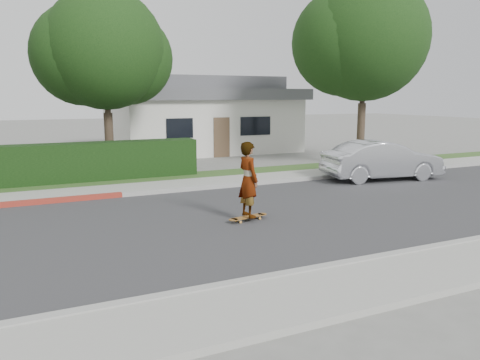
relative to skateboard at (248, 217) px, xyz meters
The scene contains 13 objects.
ground 3.41m from the skateboard, behind, with size 120.00×120.00×0.00m, color slate.
road 3.41m from the skateboard, behind, with size 60.00×8.00×0.01m, color #2D2D30.
curb_near 5.14m from the skateboard, 131.48° to the right, with size 60.00×0.20×0.15m, color #9E9E99.
sidewalk_near 5.84m from the skateboard, 125.62° to the right, with size 60.00×1.60×0.12m, color gray.
curb_far 5.52m from the skateboard, 128.03° to the left, with size 60.00×0.20×0.15m, color #9E9E99.
sidewalk_far 6.26m from the skateboard, 122.95° to the left, with size 60.00×1.60×0.12m, color gray.
planting_strip 7.65m from the skateboard, 116.42° to the left, with size 60.00×1.60×0.10m, color #2D4C1E.
tree_center 10.76m from the skateboard, 101.48° to the left, with size 5.66×4.84×7.44m.
tree_right 12.69m from the skateboard, 37.38° to the left, with size 6.32×5.60×8.56m.
house 17.00m from the skateboard, 74.20° to the left, with size 10.60×8.60×4.30m.
skateboard is the anchor object (origin of this frame).
skateboarder 0.99m from the skateboard, ahead, with size 0.71×0.47×1.95m, color white.
car_silver 8.12m from the skateboard, 24.24° to the left, with size 1.60×4.60×1.51m, color silver.
Camera 1 is at (-1.75, -10.82, 3.19)m, focal length 35.00 mm.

